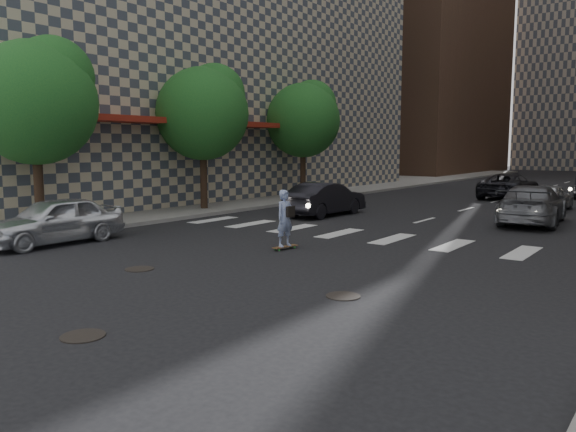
% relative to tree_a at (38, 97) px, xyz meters
% --- Properties ---
extents(ground, '(160.00, 160.00, 0.00)m').
position_rel_tree_a_xyz_m(ground, '(9.45, -3.14, -4.65)').
color(ground, black).
rests_on(ground, ground).
extents(sidewalk_left, '(13.00, 80.00, 0.15)m').
position_rel_tree_a_xyz_m(sidewalk_left, '(-5.05, 16.86, -4.57)').
color(sidewalk_left, gray).
rests_on(sidewalk_left, ground).
extents(tree_a, '(4.20, 4.20, 6.60)m').
position_rel_tree_a_xyz_m(tree_a, '(0.00, 0.00, 0.00)').
color(tree_a, '#382619').
rests_on(tree_a, sidewalk_left).
extents(tree_b, '(4.20, 4.20, 6.60)m').
position_rel_tree_a_xyz_m(tree_b, '(0.00, 8.00, 0.00)').
color(tree_b, '#382619').
rests_on(tree_b, sidewalk_left).
extents(tree_c, '(4.20, 4.20, 6.60)m').
position_rel_tree_a_xyz_m(tree_c, '(0.00, 16.00, 0.00)').
color(tree_c, '#382619').
rests_on(tree_c, sidewalk_left).
extents(manhole_a, '(0.70, 0.70, 0.02)m').
position_rel_tree_a_xyz_m(manhole_a, '(10.65, -5.64, -4.64)').
color(manhole_a, black).
rests_on(manhole_a, ground).
extents(manhole_b, '(0.70, 0.70, 0.02)m').
position_rel_tree_a_xyz_m(manhole_b, '(7.45, -1.94, -4.64)').
color(manhole_b, black).
rests_on(manhole_b, ground).
extents(manhole_c, '(0.70, 0.70, 0.02)m').
position_rel_tree_a_xyz_m(manhole_c, '(12.75, -1.14, -4.64)').
color(manhole_c, black).
rests_on(manhole_c, ground).
extents(skateboarder, '(0.50, 0.90, 1.74)m').
position_rel_tree_a_xyz_m(skateboarder, '(8.73, 2.34, -3.73)').
color(skateboarder, brown).
rests_on(skateboarder, ground).
extents(silver_sedan, '(1.78, 4.30, 1.46)m').
position_rel_tree_a_xyz_m(silver_sedan, '(2.45, -1.14, -3.92)').
color(silver_sedan, silver).
rests_on(silver_sedan, ground).
extents(traffic_car_a, '(1.68, 4.41, 1.44)m').
position_rel_tree_a_xyz_m(traffic_car_a, '(5.30, 9.86, -3.93)').
color(traffic_car_a, black).
rests_on(traffic_car_a, ground).
extents(traffic_car_b, '(2.59, 5.38, 1.51)m').
position_rel_tree_a_xyz_m(traffic_car_b, '(13.20, 12.35, -3.89)').
color(traffic_car_b, slate).
rests_on(traffic_car_b, ground).
extents(traffic_car_c, '(2.39, 5.17, 1.44)m').
position_rel_tree_a_xyz_m(traffic_car_c, '(9.52, 22.86, -3.93)').
color(traffic_car_c, black).
rests_on(traffic_car_c, ground).
extents(traffic_car_d, '(1.63, 3.82, 1.28)m').
position_rel_tree_a_xyz_m(traffic_car_d, '(12.77, 17.58, -4.00)').
color(traffic_car_d, silver).
rests_on(traffic_car_d, ground).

